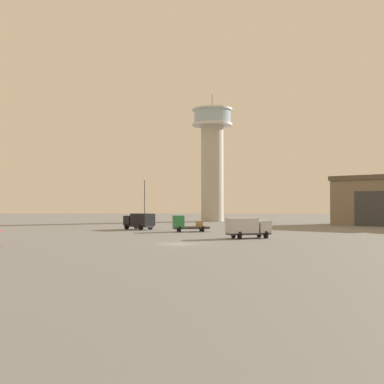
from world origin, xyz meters
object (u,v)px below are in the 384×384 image
(truck_box_black, at_px, (140,221))
(light_post_east, at_px, (145,198))
(control_tower, at_px, (212,155))
(truck_box_silver, at_px, (248,227))
(truck_flatbed_green, at_px, (185,224))

(truck_box_black, xyz_separation_m, light_post_east, (-1.49, 20.71, 4.41))
(control_tower, xyz_separation_m, truck_box_silver, (3.47, -68.79, -16.59))
(truck_box_silver, distance_m, light_post_east, 48.18)
(control_tower, relative_size, light_post_east, 3.34)
(control_tower, xyz_separation_m, light_post_east, (-15.56, -24.75, -12.09))
(truck_box_silver, relative_size, truck_flatbed_green, 1.00)
(truck_flatbed_green, xyz_separation_m, light_post_east, (-10.00, 27.98, 4.73))
(control_tower, distance_m, truck_box_black, 50.37)
(control_tower, xyz_separation_m, truck_flatbed_green, (-5.56, -52.73, -16.82))
(control_tower, relative_size, truck_box_black, 5.59)
(truck_box_black, relative_size, light_post_east, 0.60)
(truck_flatbed_green, bearing_deg, control_tower, -107.13)
(truck_box_silver, height_order, truck_flatbed_green, truck_flatbed_green)
(control_tower, height_order, light_post_east, control_tower)
(control_tower, bearing_deg, truck_box_black, -107.20)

